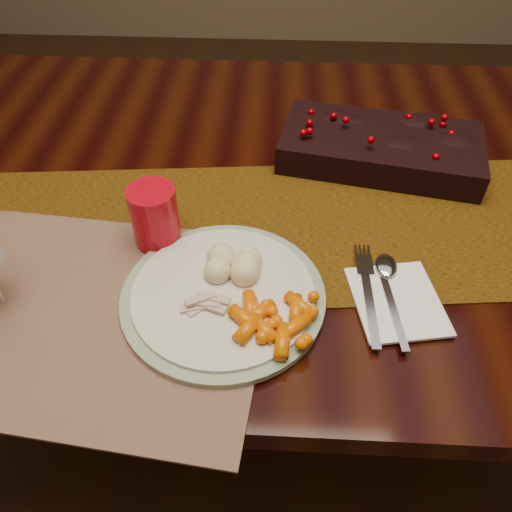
# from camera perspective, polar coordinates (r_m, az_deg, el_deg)

# --- Properties ---
(floor) EXTENTS (5.00, 5.00, 0.00)m
(floor) POSITION_cam_1_polar(r_m,az_deg,el_deg) (1.52, 1.06, -14.52)
(floor) COLOR black
(floor) RESTS_ON ground
(dining_table) EXTENTS (1.80, 1.00, 0.75)m
(dining_table) POSITION_cam_1_polar(r_m,az_deg,el_deg) (1.21, 1.29, -5.56)
(dining_table) COLOR black
(dining_table) RESTS_ON floor
(table_runner) EXTENTS (1.72, 0.51, 0.00)m
(table_runner) POSITION_cam_1_polar(r_m,az_deg,el_deg) (0.84, 4.78, 3.30)
(table_runner) COLOR #301E02
(table_runner) RESTS_ON dining_table
(centerpiece) EXTENTS (0.40, 0.26, 0.07)m
(centerpiece) POSITION_cam_1_polar(r_m,az_deg,el_deg) (1.00, 14.11, 12.36)
(centerpiece) COLOR black
(centerpiece) RESTS_ON table_runner
(placemat_main) EXTENTS (0.54, 0.42, 0.00)m
(placemat_main) POSITION_cam_1_polar(r_m,az_deg,el_deg) (0.75, -18.66, -6.23)
(placemat_main) COLOR brown
(placemat_main) RESTS_ON dining_table
(placemat_second) EXTENTS (0.48, 0.37, 0.00)m
(placemat_second) POSITION_cam_1_polar(r_m,az_deg,el_deg) (0.77, -18.18, -4.64)
(placemat_second) COLOR #9B5E43
(placemat_second) RESTS_ON dining_table
(dinner_plate) EXTENTS (0.37, 0.37, 0.02)m
(dinner_plate) POSITION_cam_1_polar(r_m,az_deg,el_deg) (0.72, -3.77, -4.44)
(dinner_plate) COLOR silver
(dinner_plate) RESTS_ON placemat_main
(baby_carrots) EXTENTS (0.11, 0.10, 0.02)m
(baby_carrots) POSITION_cam_1_polar(r_m,az_deg,el_deg) (0.67, 1.55, -7.79)
(baby_carrots) COLOR #E46000
(baby_carrots) RESTS_ON dinner_plate
(mashed_potatoes) EXTENTS (0.08, 0.07, 0.04)m
(mashed_potatoes) POSITION_cam_1_polar(r_m,az_deg,el_deg) (0.72, -2.65, -0.94)
(mashed_potatoes) COLOR beige
(mashed_potatoes) RESTS_ON dinner_plate
(turkey_shreds) EXTENTS (0.06, 0.05, 0.01)m
(turkey_shreds) POSITION_cam_1_polar(r_m,az_deg,el_deg) (0.70, -6.02, -5.40)
(turkey_shreds) COLOR #A3877A
(turkey_shreds) RESTS_ON dinner_plate
(napkin) EXTENTS (0.14, 0.16, 0.00)m
(napkin) POSITION_cam_1_polar(r_m,az_deg,el_deg) (0.75, 15.79, -4.96)
(napkin) COLOR white
(napkin) RESTS_ON placemat_main
(fork) EXTENTS (0.03, 0.17, 0.00)m
(fork) POSITION_cam_1_polar(r_m,az_deg,el_deg) (0.74, 12.77, -4.63)
(fork) COLOR silver
(fork) RESTS_ON napkin
(spoon) EXTENTS (0.05, 0.17, 0.00)m
(spoon) POSITION_cam_1_polar(r_m,az_deg,el_deg) (0.74, 15.20, -4.54)
(spoon) COLOR white
(spoon) RESTS_ON napkin
(red_cup) EXTENTS (0.08, 0.08, 0.10)m
(red_cup) POSITION_cam_1_polar(r_m,az_deg,el_deg) (0.79, -11.48, 4.42)
(red_cup) COLOR #B20615
(red_cup) RESTS_ON placemat_main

